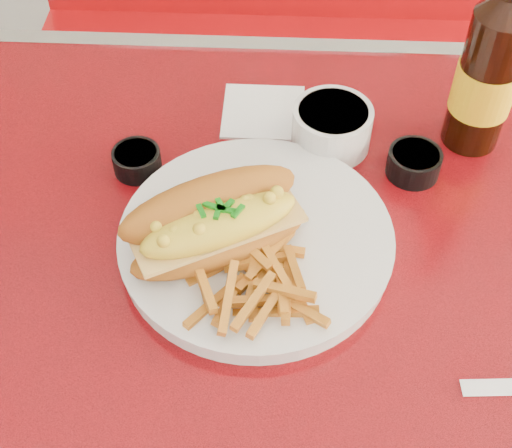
{
  "coord_description": "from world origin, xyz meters",
  "views": [
    {
      "loc": [
        -0.05,
        -0.48,
        1.4
      ],
      "look_at": [
        -0.07,
        0.02,
        0.81
      ],
      "focal_mm": 50.0,
      "sensor_mm": 36.0,
      "label": 1
    }
  ],
  "objects_px": {
    "dinner_plate": "(256,240)",
    "fork": "(301,227)",
    "mac_hoagie": "(216,222)",
    "gravy_ramekin": "(332,126)",
    "booth_bench_far": "(302,113)",
    "sauce_cup_right": "(414,162)",
    "sauce_cup_left": "(137,160)",
    "diner_table": "(311,340)",
    "beer_bottle": "(490,69)"
  },
  "relations": [
    {
      "from": "booth_bench_far",
      "to": "sauce_cup_left",
      "type": "relative_size",
      "value": 16.75
    },
    {
      "from": "booth_bench_far",
      "to": "gravy_ramekin",
      "type": "xyz_separation_m",
      "value": [
        0.01,
        -0.62,
        0.51
      ]
    },
    {
      "from": "dinner_plate",
      "to": "gravy_ramekin",
      "type": "height_order",
      "value": "gravy_ramekin"
    },
    {
      "from": "diner_table",
      "to": "fork",
      "type": "bearing_deg",
      "value": 122.55
    },
    {
      "from": "fork",
      "to": "beer_bottle",
      "type": "xyz_separation_m",
      "value": [
        0.21,
        0.18,
        0.09
      ]
    },
    {
      "from": "gravy_ramekin",
      "to": "beer_bottle",
      "type": "bearing_deg",
      "value": 6.06
    },
    {
      "from": "fork",
      "to": "sauce_cup_right",
      "type": "bearing_deg",
      "value": -80.06
    },
    {
      "from": "fork",
      "to": "sauce_cup_left",
      "type": "distance_m",
      "value": 0.22
    },
    {
      "from": "mac_hoagie",
      "to": "gravy_ramekin",
      "type": "xyz_separation_m",
      "value": [
        0.13,
        0.19,
        -0.03
      ]
    },
    {
      "from": "gravy_ramekin",
      "to": "diner_table",
      "type": "bearing_deg",
      "value": -94.41
    },
    {
      "from": "booth_bench_far",
      "to": "mac_hoagie",
      "type": "xyz_separation_m",
      "value": [
        -0.11,
        -0.81,
        0.54
      ]
    },
    {
      "from": "sauce_cup_left",
      "to": "sauce_cup_right",
      "type": "xyz_separation_m",
      "value": [
        0.34,
        0.01,
        0.0
      ]
    },
    {
      "from": "booth_bench_far",
      "to": "mac_hoagie",
      "type": "distance_m",
      "value": 0.98
    },
    {
      "from": "diner_table",
      "to": "booth_bench_far",
      "type": "bearing_deg",
      "value": 90.0
    },
    {
      "from": "sauce_cup_left",
      "to": "beer_bottle",
      "type": "relative_size",
      "value": 0.25
    },
    {
      "from": "sauce_cup_right",
      "to": "beer_bottle",
      "type": "bearing_deg",
      "value": 39.76
    },
    {
      "from": "dinner_plate",
      "to": "gravy_ramekin",
      "type": "xyz_separation_m",
      "value": [
        0.09,
        0.17,
        0.02
      ]
    },
    {
      "from": "diner_table",
      "to": "fork",
      "type": "relative_size",
      "value": 10.54
    },
    {
      "from": "sauce_cup_left",
      "to": "sauce_cup_right",
      "type": "height_order",
      "value": "sauce_cup_right"
    },
    {
      "from": "dinner_plate",
      "to": "booth_bench_far",
      "type": "bearing_deg",
      "value": 84.84
    },
    {
      "from": "mac_hoagie",
      "to": "fork",
      "type": "bearing_deg",
      "value": -9.1
    },
    {
      "from": "mac_hoagie",
      "to": "sauce_cup_right",
      "type": "distance_m",
      "value": 0.27
    },
    {
      "from": "fork",
      "to": "gravy_ramekin",
      "type": "relative_size",
      "value": 0.96
    },
    {
      "from": "mac_hoagie",
      "to": "diner_table",
      "type": "bearing_deg",
      "value": -29.45
    },
    {
      "from": "fork",
      "to": "sauce_cup_left",
      "type": "xyz_separation_m",
      "value": [
        -0.2,
        0.1,
        -0.01
      ]
    },
    {
      "from": "gravy_ramekin",
      "to": "sauce_cup_left",
      "type": "xyz_separation_m",
      "value": [
        -0.24,
        -0.06,
        -0.01
      ]
    },
    {
      "from": "sauce_cup_left",
      "to": "sauce_cup_right",
      "type": "relative_size",
      "value": 0.87
    },
    {
      "from": "booth_bench_far",
      "to": "mac_hoagie",
      "type": "bearing_deg",
      "value": -97.96
    },
    {
      "from": "dinner_plate",
      "to": "mac_hoagie",
      "type": "height_order",
      "value": "mac_hoagie"
    },
    {
      "from": "diner_table",
      "to": "beer_bottle",
      "type": "bearing_deg",
      "value": 47.59
    },
    {
      "from": "diner_table",
      "to": "booth_bench_far",
      "type": "distance_m",
      "value": 0.87
    },
    {
      "from": "sauce_cup_right",
      "to": "sauce_cup_left",
      "type": "bearing_deg",
      "value": -178.17
    },
    {
      "from": "mac_hoagie",
      "to": "sauce_cup_right",
      "type": "height_order",
      "value": "mac_hoagie"
    },
    {
      "from": "booth_bench_far",
      "to": "mac_hoagie",
      "type": "relative_size",
      "value": 5.39
    },
    {
      "from": "booth_bench_far",
      "to": "sauce_cup_right",
      "type": "bearing_deg",
      "value": -80.24
    },
    {
      "from": "dinner_plate",
      "to": "fork",
      "type": "height_order",
      "value": "dinner_plate"
    },
    {
      "from": "booth_bench_far",
      "to": "mac_hoagie",
      "type": "height_order",
      "value": "booth_bench_far"
    },
    {
      "from": "sauce_cup_left",
      "to": "fork",
      "type": "bearing_deg",
      "value": -26.73
    },
    {
      "from": "sauce_cup_left",
      "to": "mac_hoagie",
      "type": "bearing_deg",
      "value": -50.13
    },
    {
      "from": "beer_bottle",
      "to": "sauce_cup_right",
      "type": "bearing_deg",
      "value": -140.24
    },
    {
      "from": "fork",
      "to": "beer_bottle",
      "type": "relative_size",
      "value": 0.4
    },
    {
      "from": "sauce_cup_left",
      "to": "diner_table",
      "type": "bearing_deg",
      "value": -31.29
    },
    {
      "from": "diner_table",
      "to": "beer_bottle",
      "type": "relative_size",
      "value": 4.22
    },
    {
      "from": "mac_hoagie",
      "to": "gravy_ramekin",
      "type": "bearing_deg",
      "value": 28.43
    },
    {
      "from": "dinner_plate",
      "to": "fork",
      "type": "bearing_deg",
      "value": 16.15
    },
    {
      "from": "diner_table",
      "to": "sauce_cup_right",
      "type": "xyz_separation_m",
      "value": [
        0.11,
        0.15,
        0.18
      ]
    },
    {
      "from": "dinner_plate",
      "to": "sauce_cup_right",
      "type": "bearing_deg",
      "value": 34.18
    },
    {
      "from": "booth_bench_far",
      "to": "sauce_cup_right",
      "type": "relative_size",
      "value": 14.56
    },
    {
      "from": "booth_bench_far",
      "to": "beer_bottle",
      "type": "relative_size",
      "value": 4.12
    },
    {
      "from": "booth_bench_far",
      "to": "sauce_cup_left",
      "type": "xyz_separation_m",
      "value": [
        -0.22,
        -0.68,
        0.5
      ]
    }
  ]
}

